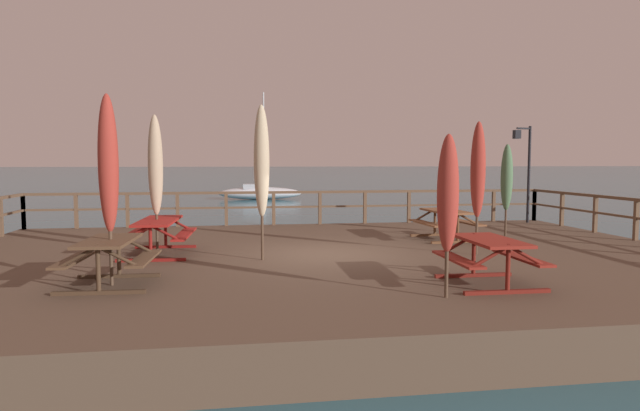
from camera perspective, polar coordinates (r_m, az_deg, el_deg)
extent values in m
plane|color=#2D5B6B|center=(12.43, 0.63, -8.25)|extent=(600.00, 600.00, 0.00)
cube|color=brown|center=(12.35, 0.63, -6.62)|extent=(16.79, 11.74, 0.72)
cube|color=brown|center=(17.81, -2.40, 1.38)|extent=(16.49, 0.09, 0.08)
cube|color=brown|center=(17.85, -2.39, -0.14)|extent=(16.49, 0.07, 0.06)
cube|color=brown|center=(18.81, -28.21, -0.60)|extent=(0.10, 0.10, 1.05)
cube|color=brown|center=(18.36, -23.80, -0.55)|extent=(0.10, 0.10, 1.05)
cube|color=brown|center=(18.03, -19.19, -0.51)|extent=(0.10, 0.10, 1.05)
cube|color=brown|center=(17.83, -14.45, -0.45)|extent=(0.10, 0.10, 1.05)
cube|color=brown|center=(17.74, -9.62, -0.40)|extent=(0.10, 0.10, 1.05)
cube|color=brown|center=(17.78, -4.79, -0.34)|extent=(0.10, 0.10, 1.05)
cube|color=brown|center=(17.95, -0.01, -0.28)|extent=(0.10, 0.10, 1.05)
cube|color=brown|center=(18.24, 4.65, -0.21)|extent=(0.10, 0.10, 1.05)
cube|color=brown|center=(18.65, 9.13, -0.15)|extent=(0.10, 0.10, 1.05)
cube|color=brown|center=(19.16, 13.40, -0.09)|extent=(0.10, 0.10, 1.05)
cube|color=brown|center=(19.78, 17.42, -0.04)|extent=(0.10, 0.10, 1.05)
cube|color=brown|center=(20.48, 21.18, 0.01)|extent=(0.10, 0.10, 1.05)
cube|color=brown|center=(17.28, -30.00, -1.07)|extent=(0.10, 0.10, 1.05)
cube|color=brown|center=(18.81, -28.21, -0.60)|extent=(0.10, 0.10, 1.05)
cube|color=brown|center=(16.44, 29.75, -1.32)|extent=(0.10, 0.10, 1.05)
cube|color=brown|center=(17.74, 26.46, -0.81)|extent=(0.10, 0.10, 1.05)
cube|color=brown|center=(19.09, 23.63, -0.37)|extent=(0.10, 0.10, 1.05)
cube|color=brown|center=(20.48, 21.18, 0.01)|extent=(0.10, 0.10, 1.05)
cube|color=brown|center=(14.83, 12.84, -0.57)|extent=(0.86, 1.78, 0.05)
cube|color=brown|center=(15.10, 14.74, -1.66)|extent=(0.38, 1.75, 0.04)
cube|color=brown|center=(14.63, 10.83, -1.79)|extent=(0.38, 1.75, 0.04)
cube|color=brown|center=(14.29, 13.96, -3.65)|extent=(1.40, 0.16, 0.06)
cylinder|color=brown|center=(14.25, 13.99, -2.29)|extent=(0.07, 0.07, 0.74)
cylinder|color=brown|center=(14.35, 15.01, -1.38)|extent=(0.63, 0.09, 0.37)
cylinder|color=brown|center=(14.10, 12.98, -1.44)|extent=(0.63, 0.09, 0.37)
cube|color=brown|center=(15.53, 11.71, -2.96)|extent=(1.40, 0.16, 0.06)
cylinder|color=brown|center=(15.49, 11.73, -1.72)|extent=(0.07, 0.07, 0.74)
cylinder|color=brown|center=(15.58, 12.69, -0.88)|extent=(0.63, 0.09, 0.37)
cylinder|color=brown|center=(15.35, 10.79, -0.93)|extent=(0.63, 0.09, 0.37)
cube|color=brown|center=(9.69, -20.92, -3.42)|extent=(0.83, 1.64, 0.05)
cube|color=brown|center=(9.61, -17.63, -5.20)|extent=(0.35, 1.62, 0.04)
cube|color=brown|center=(9.89, -24.02, -5.11)|extent=(0.35, 1.62, 0.04)
cube|color=#432F1F|center=(9.22, -21.79, -8.32)|extent=(1.40, 0.15, 0.06)
cylinder|color=#432F1F|center=(9.16, -21.85, -6.24)|extent=(0.07, 0.07, 0.74)
cylinder|color=#432F1F|center=(9.05, -20.18, -4.90)|extent=(0.63, 0.09, 0.37)
cylinder|color=#432F1F|center=(9.20, -23.58, -4.85)|extent=(0.63, 0.09, 0.37)
cube|color=#432F1F|center=(10.40, -19.94, -6.83)|extent=(1.40, 0.15, 0.06)
cylinder|color=#432F1F|center=(10.34, -19.99, -4.98)|extent=(0.07, 0.07, 0.74)
cylinder|color=#432F1F|center=(10.25, -18.50, -3.78)|extent=(0.63, 0.09, 0.37)
cylinder|color=#432F1F|center=(10.38, -21.52, -3.76)|extent=(0.63, 0.09, 0.37)
cube|color=maroon|center=(12.61, -16.31, -1.52)|extent=(0.86, 2.18, 0.05)
cube|color=maroon|center=(12.56, -13.76, -2.87)|extent=(0.38, 2.16, 0.04)
cube|color=maroon|center=(12.75, -18.76, -2.87)|extent=(0.38, 2.16, 0.04)
cube|color=maroon|center=(11.84, -17.00, -5.39)|extent=(1.40, 0.15, 0.06)
cylinder|color=maroon|center=(11.78, -17.04, -3.77)|extent=(0.07, 0.07, 0.74)
cylinder|color=maroon|center=(11.70, -15.72, -2.70)|extent=(0.63, 0.09, 0.37)
cylinder|color=maroon|center=(11.81, -18.40, -2.70)|extent=(0.63, 0.09, 0.37)
cube|color=maroon|center=(13.57, -15.58, -4.11)|extent=(1.40, 0.15, 0.06)
cylinder|color=maroon|center=(13.52, -15.61, -2.68)|extent=(0.07, 0.07, 0.74)
cylinder|color=maroon|center=(13.46, -14.45, -1.75)|extent=(0.63, 0.09, 0.37)
cylinder|color=maroon|center=(13.55, -16.80, -1.76)|extent=(0.63, 0.09, 0.37)
cube|color=maroon|center=(9.53, 17.10, -3.45)|extent=(0.78, 1.64, 0.05)
cube|color=maroon|center=(9.82, 20.03, -5.06)|extent=(0.30, 1.63, 0.04)
cube|color=maroon|center=(9.35, 13.94, -5.39)|extent=(0.30, 1.63, 0.04)
cube|color=maroon|center=(9.10, 18.71, -8.41)|extent=(1.40, 0.10, 0.06)
cylinder|color=maroon|center=(9.03, 18.77, -6.31)|extent=(0.07, 0.07, 0.74)
cylinder|color=maroon|center=(9.12, 20.38, -4.84)|extent=(0.63, 0.06, 0.37)
cylinder|color=maroon|center=(8.87, 17.18, -5.02)|extent=(0.63, 0.06, 0.37)
cube|color=maroon|center=(10.21, 15.48, -6.92)|extent=(1.40, 0.10, 0.06)
cylinder|color=maroon|center=(10.15, 15.52, -5.04)|extent=(0.07, 0.07, 0.74)
cylinder|color=maroon|center=(10.23, 16.99, -3.75)|extent=(0.63, 0.06, 0.37)
cylinder|color=maroon|center=(10.01, 14.08, -3.87)|extent=(0.63, 0.06, 0.37)
cylinder|color=#4C3828|center=(8.41, 12.97, -1.57)|extent=(0.06, 0.06, 2.31)
ellipsoid|color=#A33328|center=(8.38, 13.02, 1.21)|extent=(0.32, 0.32, 1.75)
cylinder|color=maroon|center=(8.39, 13.01, 0.31)|extent=(0.21, 0.21, 0.05)
cone|color=#4C3828|center=(8.37, 13.12, 6.79)|extent=(0.10, 0.10, 0.14)
cylinder|color=#4C3828|center=(9.62, -20.87, 0.94)|extent=(0.06, 0.06, 2.95)
ellipsoid|color=#A33328|center=(9.60, -20.95, 4.05)|extent=(0.32, 0.32, 2.24)
cylinder|color=maroon|center=(9.60, -20.93, 3.05)|extent=(0.21, 0.21, 0.05)
cone|color=#4C3828|center=(9.65, -21.13, 10.14)|extent=(0.10, 0.10, 0.14)
cylinder|color=#4C3828|center=(12.62, -16.52, 1.68)|extent=(0.06, 0.06, 2.88)
ellipsoid|color=tan|center=(12.60, -16.57, 3.99)|extent=(0.32, 0.32, 2.19)
cylinder|color=#71614F|center=(12.60, -16.56, 3.25)|extent=(0.21, 0.21, 0.05)
cone|color=#4C3828|center=(12.64, -16.68, 8.54)|extent=(0.10, 0.10, 0.14)
cylinder|color=#4C3828|center=(12.49, 15.90, 1.33)|extent=(0.06, 0.06, 2.74)
ellipsoid|color=#A33328|center=(12.48, 15.95, 3.56)|extent=(0.32, 0.32, 2.08)
cylinder|color=maroon|center=(12.48, 15.93, 2.84)|extent=(0.21, 0.21, 0.05)
cone|color=#4C3828|center=(12.50, 16.04, 7.94)|extent=(0.10, 0.10, 0.14)
cylinder|color=#4C3828|center=(15.91, 18.62, 1.25)|extent=(0.06, 0.06, 2.37)
ellipsoid|color=#4C704C|center=(15.90, 18.66, 2.76)|extent=(0.32, 0.32, 1.80)
cylinder|color=#2D432D|center=(15.90, 18.65, 2.27)|extent=(0.21, 0.21, 0.05)
cone|color=#4C3828|center=(15.90, 18.74, 5.77)|extent=(0.10, 0.10, 0.14)
cylinder|color=#4C3828|center=(11.42, -6.01, 1.89)|extent=(0.06, 0.06, 3.02)
ellipsoid|color=#CCB793|center=(11.41, -6.03, 4.57)|extent=(0.32, 0.32, 2.29)
cylinder|color=#7A6E58|center=(11.41, -6.02, 3.71)|extent=(0.21, 0.21, 0.05)
cone|color=#4C3828|center=(11.46, -6.07, 9.80)|extent=(0.10, 0.10, 0.14)
cylinder|color=black|center=(19.68, 20.68, 2.99)|extent=(0.09, 0.09, 3.20)
cylinder|color=black|center=(19.52, 20.22, 7.46)|extent=(0.55, 0.19, 0.06)
cube|color=black|center=(19.33, 19.60, 6.91)|extent=(0.20, 0.20, 0.28)
sphere|color=#F4E08C|center=(19.33, 19.60, 6.91)|extent=(0.14, 0.14, 0.14)
ellipsoid|color=silver|center=(40.54, -6.19, 1.26)|extent=(6.10, 2.07, 0.90)
cube|color=silver|center=(40.53, -6.62, 1.95)|extent=(1.87, 1.21, 0.36)
cylinder|color=silver|center=(40.50, -5.81, 6.59)|extent=(0.10, 0.10, 7.00)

